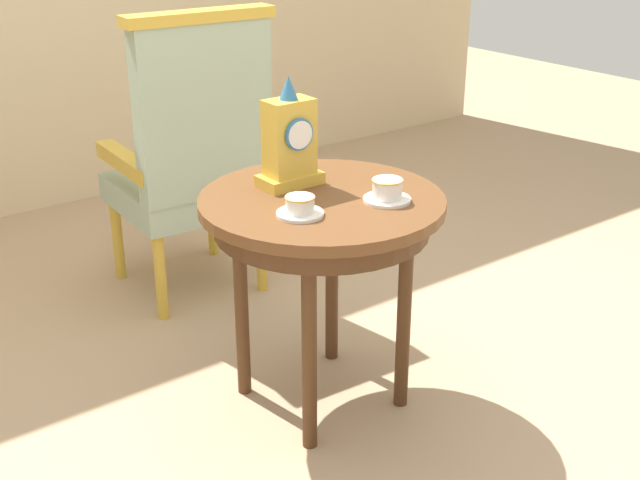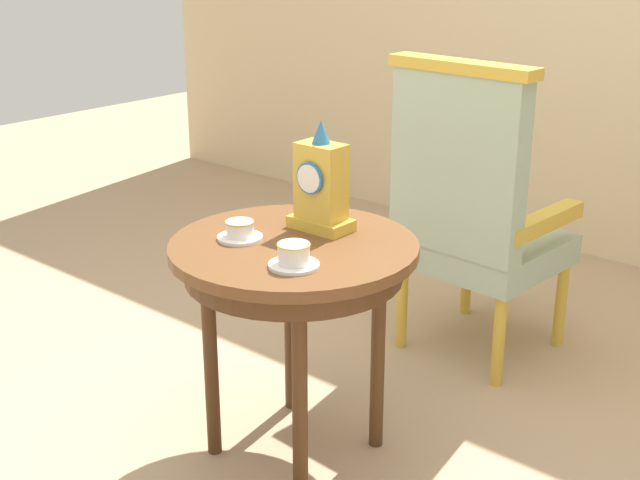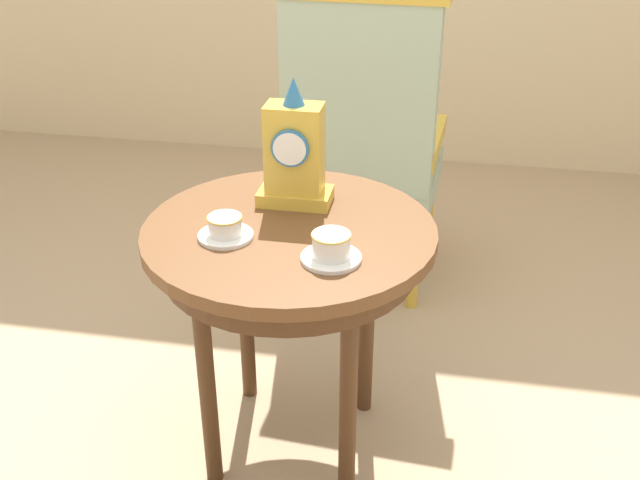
{
  "view_description": "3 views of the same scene",
  "coord_description": "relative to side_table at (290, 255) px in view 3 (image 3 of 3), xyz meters",
  "views": [
    {
      "loc": [
        -1.38,
        -1.89,
        1.56
      ],
      "look_at": [
        0.04,
        -0.02,
        0.55
      ],
      "focal_mm": 47.28,
      "sensor_mm": 36.0,
      "label": 1
    },
    {
      "loc": [
        1.62,
        -1.8,
        1.56
      ],
      "look_at": [
        0.09,
        0.01,
        0.71
      ],
      "focal_mm": 48.65,
      "sensor_mm": 36.0,
      "label": 2
    },
    {
      "loc": [
        0.4,
        -1.64,
        1.54
      ],
      "look_at": [
        0.11,
        -0.07,
        0.68
      ],
      "focal_mm": 41.95,
      "sensor_mm": 36.0,
      "label": 3
    }
  ],
  "objects": [
    {
      "name": "ground_plane",
      "position": [
        -0.02,
        0.04,
        -0.62
      ],
      "size": [
        10.0,
        10.0,
        0.0
      ],
      "primitive_type": "plane",
      "color": "tan"
    },
    {
      "name": "teacup_left",
      "position": [
        -0.14,
        -0.08,
        0.11
      ],
      "size": [
        0.13,
        0.13,
        0.06
      ],
      "color": "white",
      "rests_on": "side_table"
    },
    {
      "name": "side_table",
      "position": [
        0.0,
        0.0,
        0.0
      ],
      "size": [
        0.73,
        0.73,
        0.7
      ],
      "color": "brown",
      "rests_on": "ground"
    },
    {
      "name": "teacup_right",
      "position": [
        0.13,
        -0.14,
        0.11
      ],
      "size": [
        0.14,
        0.14,
        0.07
      ],
      "color": "white",
      "rests_on": "side_table"
    },
    {
      "name": "armchair",
      "position": [
        0.07,
        0.9,
        -0.02
      ],
      "size": [
        0.57,
        0.56,
        1.14
      ],
      "color": "#9EB299",
      "rests_on": "ground"
    },
    {
      "name": "mantel_clock",
      "position": [
        -0.01,
        0.14,
        0.22
      ],
      "size": [
        0.19,
        0.11,
        0.34
      ],
      "color": "gold",
      "rests_on": "side_table"
    }
  ]
}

